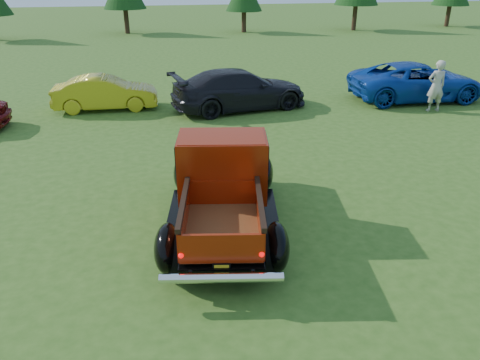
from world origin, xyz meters
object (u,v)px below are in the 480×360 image
Objects in this scene: pickup_truck at (223,180)px; show_car_grey at (240,89)px; show_car_blue at (417,81)px; spectator at (436,86)px; show_car_yellow at (105,93)px.

pickup_truck reaches higher than show_car_grey.
pickup_truck is 8.10m from show_car_grey.
pickup_truck is at bearing 133.88° from show_car_blue.
spectator reaches higher than show_car_blue.
pickup_truck is 2.79× the size of spectator.
show_car_yellow is 11.68m from spectator.
show_car_blue is (6.90, -0.04, -0.00)m from show_car_grey.
show_car_grey is 0.96× the size of show_car_blue.
pickup_truck reaches higher than show_car_blue.
show_car_yellow is 0.74× the size of show_car_grey.
show_car_grey is at bearing -11.96° from spectator.
pickup_truck is 1.37× the size of show_car_yellow.
show_car_grey is 6.90m from show_car_blue.
show_car_grey is at bearing 86.29° from pickup_truck.
show_car_blue reaches higher than show_car_yellow.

